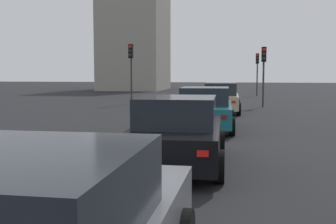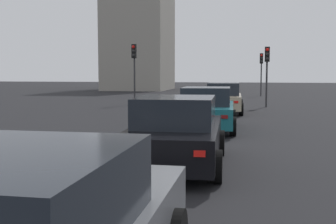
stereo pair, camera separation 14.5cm
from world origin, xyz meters
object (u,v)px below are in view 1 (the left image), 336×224
traffic_light_near_right (257,65)px  traffic_light_far_left (264,64)px  traffic_light_near_left (131,61)px  car_beige_left_lead (221,98)px  car_teal_left_second (205,109)px  car_black_left_third (178,133)px

traffic_light_near_right → traffic_light_far_left: size_ratio=1.04×
traffic_light_near_left → car_beige_left_lead: bearing=59.8°
traffic_light_near_left → traffic_light_near_right: bearing=151.8°
car_teal_left_second → traffic_light_far_left: traffic_light_far_left is taller
car_black_left_third → traffic_light_near_right: (29.29, -2.69, 1.97)m
traffic_light_near_right → traffic_light_far_left: bearing=5.6°
traffic_light_far_left → car_teal_left_second: bearing=-15.4°
car_beige_left_lead → traffic_light_near_left: size_ratio=1.10×
traffic_light_near_left → traffic_light_far_left: 8.37m
car_black_left_third → traffic_light_near_right: 29.48m
traffic_light_near_right → traffic_light_far_left: 12.21m
car_beige_left_lead → traffic_light_near_right: bearing=-9.7°
car_teal_left_second → traffic_light_near_left: traffic_light_near_left is taller
car_teal_left_second → car_black_left_third: same height
car_teal_left_second → car_black_left_third: 6.16m
car_teal_left_second → traffic_light_near_right: (23.13, -2.61, 1.97)m
car_black_left_third → traffic_light_far_left: bearing=-11.0°
car_black_left_third → traffic_light_near_right: bearing=-7.4°
traffic_light_near_left → car_black_left_third: bearing=25.4°
traffic_light_near_left → traffic_light_far_left: size_ratio=1.08×
car_black_left_third → traffic_light_near_left: bearing=15.8°
traffic_light_near_left → traffic_light_near_right: size_ratio=1.04×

